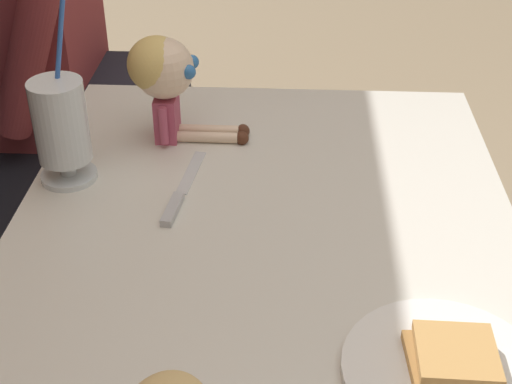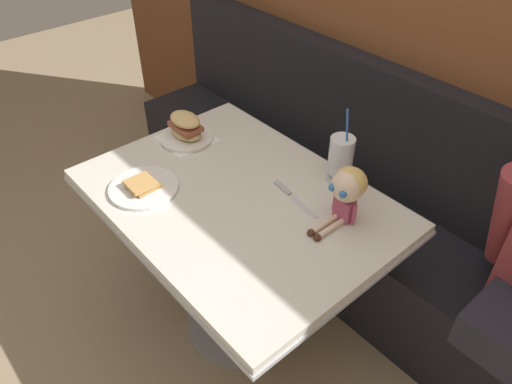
# 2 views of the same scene
# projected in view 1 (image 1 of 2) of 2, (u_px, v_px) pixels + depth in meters

# --- Properties ---
(diner_table) EXTENTS (1.11, 0.81, 0.74)m
(diner_table) POSITION_uv_depth(u_px,v_px,m) (262.00, 340.00, 1.21)
(diner_table) COLOR silver
(diner_table) RESTS_ON ground
(toast_plate) EXTENTS (0.25, 0.25, 0.04)m
(toast_plate) POSITION_uv_depth(u_px,v_px,m) (446.00, 369.00, 0.88)
(toast_plate) COLOR white
(toast_plate) RESTS_ON diner_table
(milkshake_glass) EXTENTS (0.10, 0.10, 0.31)m
(milkshake_glass) POSITION_uv_depth(u_px,v_px,m) (61.00, 125.00, 1.21)
(milkshake_glass) COLOR silver
(milkshake_glass) RESTS_ON diner_table
(butter_knife) EXTENTS (0.24, 0.05, 0.01)m
(butter_knife) POSITION_uv_depth(u_px,v_px,m) (178.00, 198.00, 1.20)
(butter_knife) COLOR silver
(butter_knife) RESTS_ON diner_table
(seated_doll) EXTENTS (0.11, 0.22, 0.20)m
(seated_doll) POSITION_uv_depth(u_px,v_px,m) (164.00, 74.00, 1.32)
(seated_doll) COLOR #B74C6B
(seated_doll) RESTS_ON diner_table
(diner_patron) EXTENTS (0.55, 0.48, 0.81)m
(diner_patron) POSITION_uv_depth(u_px,v_px,m) (55.00, 20.00, 1.91)
(diner_patron) COLOR maroon
(diner_patron) RESTS_ON booth_bench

